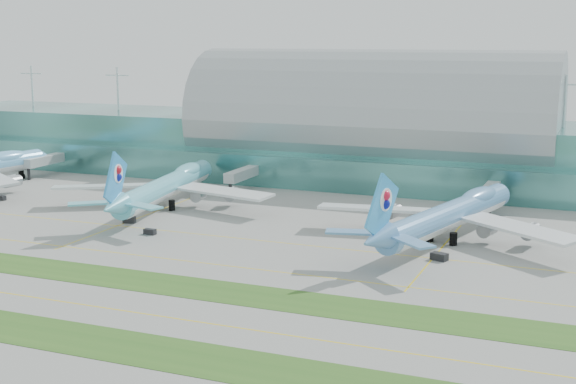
% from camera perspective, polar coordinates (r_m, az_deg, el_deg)
% --- Properties ---
extents(ground, '(700.00, 700.00, 0.00)m').
position_cam_1_polar(ground, '(154.22, -7.80, -6.90)').
color(ground, gray).
rests_on(ground, ground).
extents(terminal, '(340.00, 69.10, 36.00)m').
position_cam_1_polar(terminal, '(268.12, 5.99, 3.87)').
color(terminal, '#3D7A75').
rests_on(terminal, ground).
extents(grass_strip_near, '(420.00, 12.00, 0.08)m').
position_cam_1_polar(grass_strip_near, '(132.16, -13.96, -10.20)').
color(grass_strip_near, '#2D591E').
rests_on(grass_strip_near, ground).
extents(grass_strip_far, '(420.00, 12.00, 0.08)m').
position_cam_1_polar(grass_strip_far, '(155.86, -7.44, -6.68)').
color(grass_strip_far, '#2D591E').
rests_on(grass_strip_far, ground).
extents(taxiline_b, '(420.00, 0.35, 0.01)m').
position_cam_1_polar(taxiline_b, '(142.94, -10.63, -8.44)').
color(taxiline_b, yellow).
rests_on(taxiline_b, ground).
extents(taxiline_c, '(420.00, 0.35, 0.01)m').
position_cam_1_polar(taxiline_c, '(169.33, -4.76, -5.20)').
color(taxiline_c, yellow).
rests_on(taxiline_c, ground).
extents(taxiline_d, '(420.00, 0.35, 0.01)m').
position_cam_1_polar(taxiline_d, '(188.48, -1.73, -3.49)').
color(taxiline_d, yellow).
rests_on(taxiline_d, ground).
extents(airliner_b, '(64.27, 73.63, 20.31)m').
position_cam_1_polar(airliner_b, '(227.08, -8.59, 0.50)').
color(airliner_b, '#5FBED1').
rests_on(airliner_b, ground).
extents(airliner_c, '(63.86, 73.67, 20.52)m').
position_cam_1_polar(airliner_c, '(191.97, 11.46, -1.50)').
color(airliner_c, '#5C94CB').
rests_on(airliner_c, ground).
extents(gse_b, '(3.62, 1.96, 1.42)m').
position_cam_1_polar(gse_b, '(249.58, -19.77, -0.39)').
color(gse_b, black).
rests_on(gse_b, ground).
extents(gse_c, '(3.05, 1.61, 1.34)m').
position_cam_1_polar(gse_c, '(197.21, -9.79, -2.80)').
color(gse_c, black).
rests_on(gse_c, ground).
extents(gse_d, '(3.47, 2.42, 1.66)m').
position_cam_1_polar(gse_d, '(210.10, -11.22, -1.95)').
color(gse_d, black).
rests_on(gse_d, ground).
extents(gse_e, '(3.06, 2.02, 1.40)m').
position_cam_1_polar(gse_e, '(192.98, 8.54, -3.05)').
color(gse_e, '#C39F0B').
rests_on(gse_e, ground).
extents(gse_f, '(3.99, 3.07, 1.61)m').
position_cam_1_polar(gse_f, '(175.16, 10.71, -4.53)').
color(gse_f, black).
rests_on(gse_f, ground).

